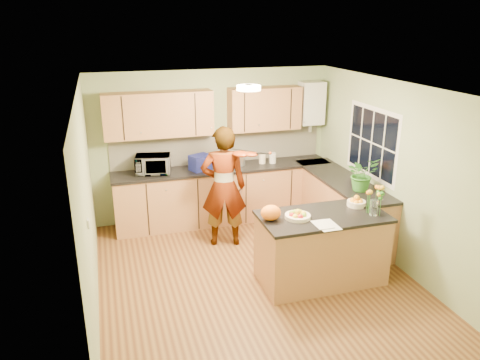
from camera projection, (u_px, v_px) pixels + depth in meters
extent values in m
plane|color=#573019|center=(254.00, 277.00, 6.23)|extent=(4.50, 4.50, 0.00)
cube|color=silver|center=(256.00, 88.00, 5.42)|extent=(4.00, 4.50, 0.02)
cube|color=gray|center=(213.00, 145.00, 7.86)|extent=(4.00, 0.02, 2.50)
cube|color=gray|center=(343.00, 280.00, 3.79)|extent=(4.00, 0.02, 2.50)
cube|color=gray|center=(88.00, 206.00, 5.28)|extent=(0.02, 4.50, 2.50)
cube|color=gray|center=(394.00, 174.00, 6.37)|extent=(0.02, 4.50, 2.50)
cube|color=#A16840|center=(224.00, 195.00, 7.88)|extent=(3.60, 0.60, 0.90)
cube|color=black|center=(224.00, 168.00, 7.72)|extent=(3.64, 0.62, 0.04)
cube|color=#A16840|center=(340.00, 208.00, 7.32)|extent=(0.60, 2.20, 0.90)
cube|color=black|center=(342.00, 180.00, 7.17)|extent=(0.62, 2.24, 0.04)
cube|color=silver|center=(219.00, 148.00, 7.89)|extent=(3.60, 0.02, 0.52)
cube|color=#A16840|center=(158.00, 114.00, 7.27)|extent=(1.70, 0.34, 0.70)
cube|color=#A16840|center=(264.00, 109.00, 7.75)|extent=(1.20, 0.34, 0.70)
cube|color=silver|center=(311.00, 103.00, 7.97)|extent=(0.40, 0.30, 0.72)
cylinder|color=silver|center=(310.00, 126.00, 8.10)|extent=(0.06, 0.06, 0.20)
cube|color=silver|center=(372.00, 143.00, 6.82)|extent=(0.01, 1.30, 1.05)
cube|color=black|center=(372.00, 143.00, 6.82)|extent=(0.01, 1.18, 0.92)
cube|color=silver|center=(88.00, 223.00, 4.73)|extent=(0.02, 0.09, 0.09)
cylinder|color=#FFEABF|center=(249.00, 88.00, 5.70)|extent=(0.30, 0.30, 0.06)
cylinder|color=silver|center=(249.00, 85.00, 5.69)|extent=(0.10, 0.10, 0.02)
cube|color=#A16840|center=(321.00, 249.00, 6.03)|extent=(1.57, 0.79, 0.88)
cube|color=black|center=(323.00, 216.00, 5.88)|extent=(1.61, 0.83, 0.04)
cylinder|color=#F5E3C4|center=(298.00, 216.00, 5.77)|extent=(0.32, 0.32, 0.05)
cylinder|color=#F5E3C4|center=(356.00, 203.00, 6.15)|extent=(0.24, 0.24, 0.07)
cylinder|color=silver|center=(374.00, 207.00, 5.84)|extent=(0.10, 0.10, 0.20)
ellipsoid|color=orange|center=(271.00, 213.00, 5.70)|extent=(0.27, 0.23, 0.19)
cube|color=silver|center=(327.00, 225.00, 5.57)|extent=(0.24, 0.33, 0.01)
imported|color=tan|center=(224.00, 187.00, 6.89)|extent=(0.75, 0.57, 1.83)
imported|color=silver|center=(153.00, 164.00, 7.36)|extent=(0.59, 0.46, 0.30)
cube|color=navy|center=(200.00, 162.00, 7.54)|extent=(0.38, 0.34, 0.25)
cylinder|color=silver|center=(241.00, 159.00, 7.79)|extent=(0.15, 0.15, 0.20)
sphere|color=black|center=(241.00, 151.00, 7.75)|extent=(0.07, 0.07, 0.07)
cylinder|color=#F5E3C4|center=(262.00, 158.00, 7.89)|extent=(0.15, 0.15, 0.17)
cylinder|color=silver|center=(273.00, 158.00, 7.91)|extent=(0.13, 0.13, 0.18)
imported|color=#337828|center=(362.00, 174.00, 6.60)|extent=(0.48, 0.43, 0.49)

